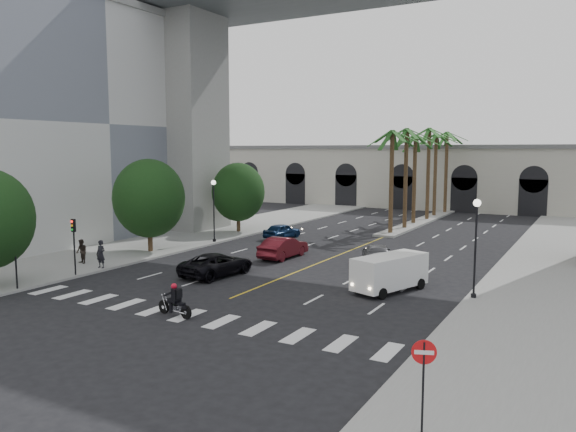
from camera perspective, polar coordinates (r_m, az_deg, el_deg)
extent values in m
plane|color=black|center=(28.77, -8.26, -9.22)|extent=(140.00, 140.00, 0.00)
cube|color=gray|center=(49.41, -11.54, -2.48)|extent=(8.00, 100.00, 0.15)
cube|color=gray|center=(37.78, 25.75, -5.85)|extent=(8.00, 100.00, 0.15)
cube|color=gray|center=(62.73, 13.30, -0.55)|extent=(2.00, 24.00, 0.20)
cube|color=silver|center=(55.51, -23.40, 8.39)|extent=(16.00, 32.00, 20.00)
cube|color=gray|center=(56.85, -23.92, 18.81)|extent=(16.50, 32.50, 0.60)
cube|color=#BCB7A9|center=(78.84, 16.78, 3.64)|extent=(70.00, 10.00, 8.00)
cube|color=slate|center=(78.75, 16.89, 6.73)|extent=(71.00, 10.50, 0.50)
cube|color=gray|center=(56.46, -9.83, 9.21)|extent=(5.00, 6.00, 20.80)
cylinder|color=#47331E|center=(52.79, 10.45, 3.24)|extent=(0.40, 0.40, 9.50)
cylinder|color=#47331E|center=(56.55, 11.86, 3.59)|extent=(0.40, 0.40, 9.80)
cylinder|color=#47331E|center=(60.47, 12.71, 3.52)|extent=(0.40, 0.40, 9.30)
cylinder|color=#47331E|center=(64.20, 14.04, 4.02)|extent=(0.40, 0.40, 10.10)
cylinder|color=#47331E|center=(68.14, 14.72, 3.94)|extent=(0.40, 0.40, 9.60)
cylinder|color=#47331E|center=(71.94, 15.75, 4.16)|extent=(0.40, 0.40, 9.90)
cylinder|color=#382616|center=(44.23, -13.82, -2.10)|extent=(0.36, 0.36, 2.45)
ellipsoid|color=black|center=(43.88, -13.93, 1.76)|extent=(5.44, 5.44, 5.98)
cylinder|color=#382616|center=(53.55, -5.05, -0.51)|extent=(0.36, 0.36, 2.27)
ellipsoid|color=black|center=(53.27, -5.08, 2.45)|extent=(5.04, 5.04, 5.54)
cylinder|color=black|center=(47.93, -7.49, -2.55)|extent=(0.28, 0.28, 0.36)
cylinder|color=black|center=(47.60, -7.53, 0.32)|extent=(0.11, 0.11, 5.00)
sphere|color=white|center=(47.39, -7.58, 3.39)|extent=(0.40, 0.40, 0.40)
cylinder|color=black|center=(31.37, 18.32, -7.81)|extent=(0.28, 0.28, 0.36)
cylinder|color=black|center=(30.87, 18.49, -3.45)|extent=(0.11, 0.11, 5.00)
sphere|color=white|center=(30.54, 18.67, 1.27)|extent=(0.40, 0.40, 0.40)
cylinder|color=black|center=(34.78, -25.93, -4.09)|extent=(0.10, 0.10, 3.50)
cube|color=black|center=(34.55, -26.06, -1.64)|extent=(0.25, 0.18, 0.80)
cylinder|color=black|center=(37.16, -20.87, -3.19)|extent=(0.10, 0.10, 3.50)
cube|color=black|center=(36.94, -20.97, -0.90)|extent=(0.25, 0.18, 0.80)
cylinder|color=black|center=(28.14, -12.49, -8.98)|extent=(0.66, 0.20, 0.65)
cylinder|color=black|center=(27.01, -10.31, -9.60)|extent=(0.66, 0.20, 0.65)
cube|color=silver|center=(27.51, -11.35, -9.14)|extent=(0.47, 0.36, 0.28)
cube|color=black|center=(27.54, -11.60, -8.46)|extent=(0.63, 0.32, 0.22)
cube|color=black|center=(27.20, -10.91, -8.74)|extent=(0.52, 0.33, 0.13)
cylinder|color=black|center=(27.80, -12.20, -7.83)|extent=(0.12, 0.60, 0.03)
cube|color=black|center=(27.27, -11.28, -7.80)|extent=(0.34, 0.45, 0.57)
cube|color=black|center=(27.13, -11.04, -7.76)|extent=(0.20, 0.34, 0.41)
sphere|color=red|center=(27.30, -11.51, -7.00)|extent=(0.28, 0.28, 0.28)
imported|color=#9F9FA3|center=(37.09, 10.01, -4.53)|extent=(2.81, 4.37, 1.39)
imported|color=#531018|center=(41.08, -0.47, -3.20)|extent=(1.75, 4.76, 1.56)
imported|color=black|center=(35.68, -7.23, -4.88)|extent=(3.00, 5.43, 1.44)
imported|color=#5E5E63|center=(39.41, 9.04, -3.86)|extent=(3.70, 5.06, 1.36)
imported|color=#10284E|center=(50.10, -0.62, -1.52)|extent=(2.17, 4.16, 1.35)
cube|color=white|center=(31.94, 10.31, -5.53)|extent=(3.29, 5.09, 1.77)
cube|color=black|center=(30.20, 7.62, -5.76)|extent=(1.61, 0.77, 0.75)
cylinder|color=black|center=(31.41, 7.14, -7.25)|extent=(0.44, 0.67, 0.62)
cylinder|color=black|center=(30.35, 9.51, -7.79)|extent=(0.44, 0.67, 0.62)
cylinder|color=black|center=(33.91, 10.96, -6.28)|extent=(0.44, 0.67, 0.62)
cylinder|color=black|center=(32.93, 13.27, -6.72)|extent=(0.44, 0.67, 0.62)
imported|color=black|center=(38.88, -18.48, -3.69)|extent=(0.70, 0.49, 1.84)
imported|color=black|center=(40.82, -20.23, -3.40)|extent=(0.95, 0.82, 1.67)
cylinder|color=black|center=(16.40, 13.54, -16.85)|extent=(0.06, 0.06, 2.73)
cylinder|color=red|center=(16.00, 13.65, -13.29)|extent=(0.65, 0.28, 0.68)
cube|color=silver|center=(16.00, 13.65, -13.29)|extent=(0.50, 0.21, 0.11)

